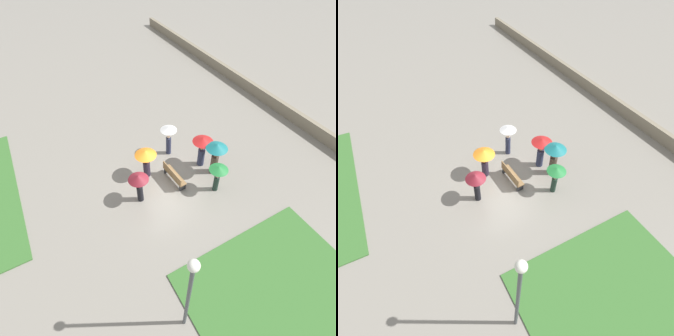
% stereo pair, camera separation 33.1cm
% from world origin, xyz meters
% --- Properties ---
extents(ground_plane, '(90.00, 90.00, 0.00)m').
position_xyz_m(ground_plane, '(0.00, 0.00, 0.00)').
color(ground_plane, gray).
extents(lawn_patch_near, '(6.78, 6.98, 0.06)m').
position_xyz_m(lawn_patch_near, '(-7.64, -1.39, 0.03)').
color(lawn_patch_near, '#386B2D').
rests_on(lawn_patch_near, ground_plane).
extents(parapet_wall, '(45.00, 0.35, 0.83)m').
position_xyz_m(parapet_wall, '(0.00, -10.60, 0.41)').
color(parapet_wall, gray).
rests_on(parapet_wall, ground_plane).
extents(park_bench, '(1.71, 0.52, 0.90)m').
position_xyz_m(park_bench, '(0.06, -0.71, 0.47)').
color(park_bench, brown).
rests_on(park_bench, ground_plane).
extents(lamp_post, '(0.32, 0.32, 5.12)m').
position_xyz_m(lamp_post, '(-6.03, 2.36, 3.22)').
color(lamp_post, '#474C51').
rests_on(lamp_post, ground_plane).
extents(crowd_person_red, '(1.13, 1.13, 1.94)m').
position_xyz_m(crowd_person_red, '(0.44, -2.71, 1.37)').
color(crowd_person_red, '#282D47').
rests_on(crowd_person_red, ground_plane).
extents(crowd_person_white, '(0.94, 0.94, 1.96)m').
position_xyz_m(crowd_person_white, '(2.16, -1.58, 1.42)').
color(crowd_person_white, '#282D47').
rests_on(crowd_person_white, ground_plane).
extents(crowd_person_maroon, '(0.99, 0.99, 1.83)m').
position_xyz_m(crowd_person_maroon, '(-0.19, 1.37, 1.38)').
color(crowd_person_maroon, black).
rests_on(crowd_person_maroon, ground_plane).
extents(crowd_person_orange, '(1.15, 1.15, 1.79)m').
position_xyz_m(crowd_person_orange, '(1.18, 0.34, 1.33)').
color(crowd_person_orange, '#2D2333').
rests_on(crowd_person_orange, ground_plane).
extents(crowd_person_teal, '(1.15, 1.15, 2.03)m').
position_xyz_m(crowd_person_teal, '(-0.40, -3.00, 1.44)').
color(crowd_person_teal, '#47382D').
rests_on(crowd_person_teal, ground_plane).
extents(crowd_person_green, '(0.96, 0.96, 1.71)m').
position_xyz_m(crowd_person_green, '(-1.49, -2.34, 1.27)').
color(crowd_person_green, '#1E3328').
rests_on(crowd_person_green, ground_plane).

